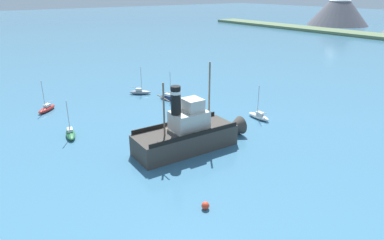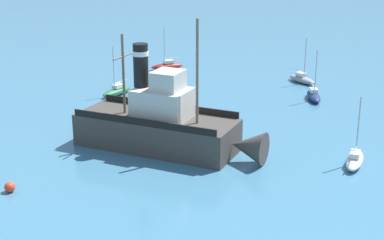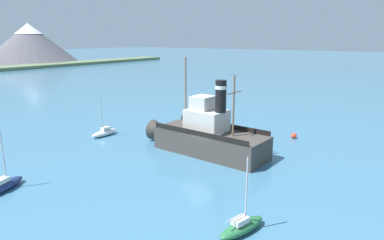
# 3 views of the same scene
# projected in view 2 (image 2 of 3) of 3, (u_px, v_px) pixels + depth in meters

# --- Properties ---
(ground_plane) EXTENTS (600.00, 600.00, 0.00)m
(ground_plane) POSITION_uv_depth(u_px,v_px,m) (160.00, 142.00, 45.40)
(ground_plane) COLOR teal
(old_tugboat) EXTENTS (5.05, 14.56, 9.90)m
(old_tugboat) POSITION_uv_depth(u_px,v_px,m) (164.00, 125.00, 43.41)
(old_tugboat) COLOR #423D38
(old_tugboat) RESTS_ON ground
(sailboat_green) EXTENTS (3.95, 1.96, 4.90)m
(sailboat_green) POSITION_uv_depth(u_px,v_px,m) (117.00, 91.00, 57.65)
(sailboat_green) COLOR #286B3D
(sailboat_green) RESTS_ON ground
(sailboat_red) EXTENTS (3.32, 3.59, 4.90)m
(sailboat_red) POSITION_uv_depth(u_px,v_px,m) (167.00, 66.00, 68.00)
(sailboat_red) COLOR #B22823
(sailboat_red) RESTS_ON ground
(sailboat_white) EXTENTS (3.81, 1.12, 4.90)m
(sailboat_white) POSITION_uv_depth(u_px,v_px,m) (355.00, 159.00, 40.85)
(sailboat_white) COLOR white
(sailboat_white) RESTS_ON ground
(sailboat_navy) EXTENTS (3.95, 2.36, 4.90)m
(sailboat_navy) POSITION_uv_depth(u_px,v_px,m) (314.00, 95.00, 56.13)
(sailboat_navy) COLOR navy
(sailboat_navy) RESTS_ON ground
(sailboat_grey) EXTENTS (3.20, 3.68, 4.90)m
(sailboat_grey) POSITION_uv_depth(u_px,v_px,m) (302.00, 79.00, 62.13)
(sailboat_grey) COLOR gray
(sailboat_grey) RESTS_ON ground
(mooring_buoy) EXTENTS (0.68, 0.68, 0.68)m
(mooring_buoy) POSITION_uv_depth(u_px,v_px,m) (10.00, 187.00, 36.74)
(mooring_buoy) COLOR red
(mooring_buoy) RESTS_ON ground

